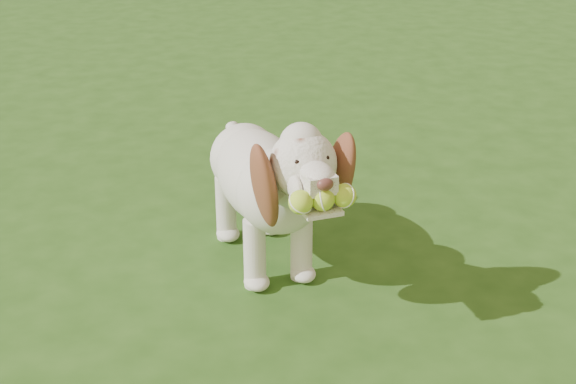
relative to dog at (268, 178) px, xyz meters
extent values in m
plane|color=#244814|center=(-0.12, 0.51, -0.46)|extent=(80.00, 80.00, 0.00)
ellipsoid|color=silver|center=(-0.02, 0.12, -0.04)|extent=(0.49, 0.78, 0.38)
ellipsoid|color=silver|center=(0.03, -0.15, 0.00)|extent=(0.43, 0.43, 0.37)
ellipsoid|color=silver|center=(-0.06, 0.37, -0.05)|extent=(0.39, 0.39, 0.34)
cylinder|color=silver|center=(0.05, -0.30, 0.10)|extent=(0.24, 0.32, 0.29)
sphere|color=silver|center=(0.07, -0.44, 0.25)|extent=(0.30, 0.30, 0.26)
sphere|color=silver|center=(0.07, -0.41, 0.32)|extent=(0.20, 0.20, 0.17)
cube|color=silver|center=(0.10, -0.58, 0.24)|extent=(0.13, 0.17, 0.07)
ellipsoid|color=#592D28|center=(0.11, -0.66, 0.26)|extent=(0.07, 0.05, 0.05)
cube|color=silver|center=(0.10, -0.60, 0.14)|extent=(0.17, 0.19, 0.02)
ellipsoid|color=brown|center=(-0.08, -0.45, 0.17)|extent=(0.17, 0.27, 0.41)
ellipsoid|color=brown|center=(0.22, -0.40, 0.17)|extent=(0.18, 0.25, 0.41)
cylinder|color=silver|center=(-0.09, 0.52, -0.01)|extent=(0.10, 0.19, 0.15)
cylinder|color=silver|center=(-0.09, -0.15, -0.29)|extent=(0.11, 0.11, 0.33)
cylinder|color=silver|center=(0.13, -0.12, -0.29)|extent=(0.11, 0.11, 0.33)
cylinder|color=silver|center=(-0.17, 0.33, -0.29)|extent=(0.11, 0.11, 0.33)
cylinder|color=silver|center=(0.05, 0.36, -0.29)|extent=(0.11, 0.11, 0.33)
sphere|color=#D7DF3B|center=(0.02, -0.66, 0.19)|extent=(0.10, 0.10, 0.09)
sphere|color=#D7DF3B|center=(0.11, -0.64, 0.19)|extent=(0.10, 0.10, 0.09)
sphere|color=#D7DF3B|center=(0.19, -0.63, 0.19)|extent=(0.10, 0.10, 0.09)
camera|label=1|loc=(-0.47, -3.22, 1.45)|focal=50.00mm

